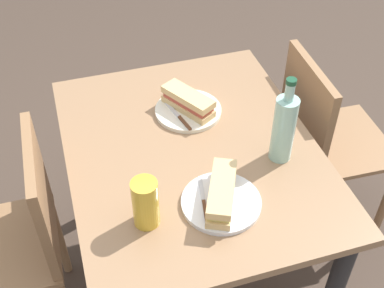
# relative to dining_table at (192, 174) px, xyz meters

# --- Properties ---
(ground_plane) EXTENTS (8.00, 8.00, 0.00)m
(ground_plane) POSITION_rel_dining_table_xyz_m (0.00, 0.00, -0.62)
(ground_plane) COLOR #47382D
(dining_table) EXTENTS (1.02, 0.82, 0.74)m
(dining_table) POSITION_rel_dining_table_xyz_m (0.00, 0.00, 0.00)
(dining_table) COLOR #997251
(dining_table) RESTS_ON ground
(chair_far) EXTENTS (0.40, 0.40, 0.86)m
(chair_far) POSITION_rel_dining_table_xyz_m (-0.00, 0.61, -0.12)
(chair_far) COLOR #936B47
(chair_far) RESTS_ON ground
(chair_near) EXTENTS (0.42, 0.42, 0.86)m
(chair_near) POSITION_rel_dining_table_xyz_m (0.15, -0.61, -0.12)
(chair_near) COLOR #936B47
(chair_near) RESTS_ON ground
(plate_near) EXTENTS (0.24, 0.24, 0.01)m
(plate_near) POSITION_rel_dining_table_xyz_m (-0.26, -0.01, 0.13)
(plate_near) COLOR white
(plate_near) RESTS_ON dining_table
(baguette_sandwich_near) EXTENTS (0.23, 0.16, 0.07)m
(baguette_sandwich_near) POSITION_rel_dining_table_xyz_m (-0.26, -0.01, 0.17)
(baguette_sandwich_near) COLOR #DBB77A
(baguette_sandwich_near) RESTS_ON plate_near
(knife_near) EXTENTS (0.18, 0.05, 0.01)m
(knife_near) POSITION_rel_dining_table_xyz_m (-0.24, 0.04, 0.14)
(knife_near) COLOR silver
(knife_near) RESTS_ON plate_near
(plate_far) EXTENTS (0.24, 0.24, 0.01)m
(plate_far) POSITION_rel_dining_table_xyz_m (0.19, -0.04, 0.13)
(plate_far) COLOR silver
(plate_far) RESTS_ON dining_table
(baguette_sandwich_far) EXTENTS (0.21, 0.16, 0.07)m
(baguette_sandwich_far) POSITION_rel_dining_table_xyz_m (0.19, -0.04, 0.17)
(baguette_sandwich_far) COLOR #DBB77A
(baguette_sandwich_far) RESTS_ON plate_far
(knife_far) EXTENTS (0.18, 0.05, 0.01)m
(knife_far) POSITION_rel_dining_table_xyz_m (0.15, 0.00, 0.14)
(knife_far) COLOR silver
(knife_far) RESTS_ON plate_far
(water_bottle) EXTENTS (0.07, 0.07, 0.31)m
(water_bottle) POSITION_rel_dining_table_xyz_m (-0.12, -0.26, 0.24)
(water_bottle) COLOR #99C6B7
(water_bottle) RESTS_ON dining_table
(beer_glass) EXTENTS (0.08, 0.08, 0.16)m
(beer_glass) POSITION_rel_dining_table_xyz_m (-0.25, 0.21, 0.20)
(beer_glass) COLOR gold
(beer_glass) RESTS_ON dining_table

